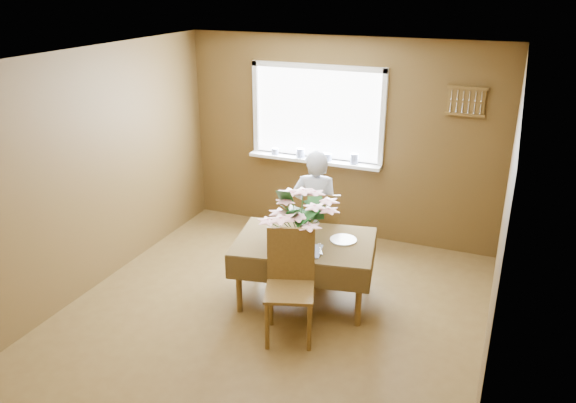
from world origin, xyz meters
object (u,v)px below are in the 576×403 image
at_px(flower_bouquet, 300,215).
at_px(dining_table, 305,248).
at_px(chair_far, 320,228).
at_px(chair_near, 290,280).
at_px(seated_woman, 315,213).

bearing_deg(flower_bouquet, dining_table, 92.30).
bearing_deg(chair_far, chair_near, 73.09).
height_order(chair_near, seated_woman, seated_woman).
distance_m(dining_table, flower_bouquet, 0.45).
bearing_deg(chair_near, flower_bouquet, 81.67).
relative_size(chair_far, seated_woman, 0.67).
bearing_deg(dining_table, chair_near, -92.33).
xyz_separation_m(seated_woman, flower_bouquet, (0.12, -0.78, 0.30)).
bearing_deg(dining_table, seated_woman, 90.00).
xyz_separation_m(chair_near, seated_woman, (-0.20, 1.23, 0.16)).
height_order(chair_near, flower_bouquet, flower_bouquet).
bearing_deg(chair_far, seated_woman, 3.23).
relative_size(seated_woman, flower_bouquet, 2.32).
height_order(dining_table, seated_woman, seated_woman).
xyz_separation_m(chair_near, flower_bouquet, (-0.08, 0.44, 0.46)).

